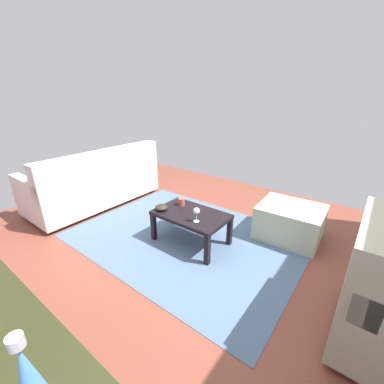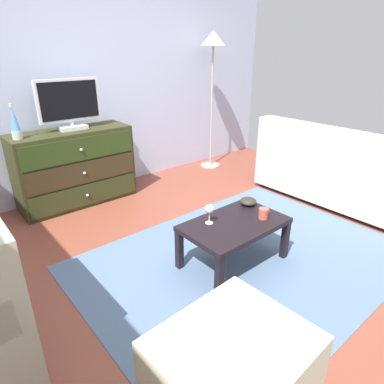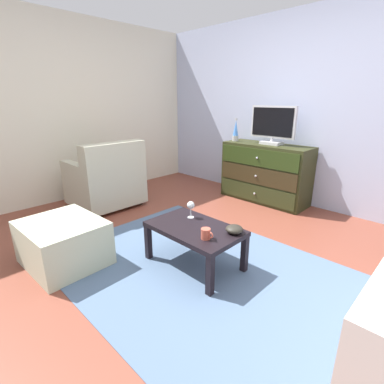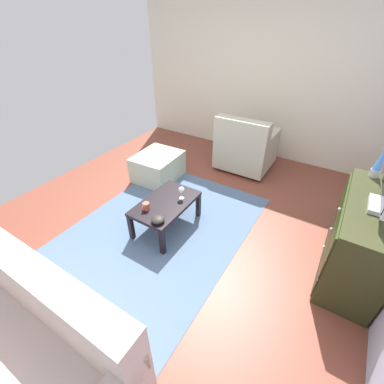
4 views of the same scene
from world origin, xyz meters
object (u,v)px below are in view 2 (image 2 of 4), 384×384
lava_lamp (15,124)px  bowl_decorative (248,201)px  dresser (75,167)px  standing_lamp (213,52)px  wine_glass (209,210)px  tv (69,103)px  ottoman (232,370)px  mug (264,213)px  couch_large (343,174)px  coffee_table (234,228)px

lava_lamp → bowl_decorative: lava_lamp is taller
dresser → lava_lamp: size_ratio=3.73×
lava_lamp → standing_lamp: bearing=-0.1°
wine_glass → bowl_decorative: size_ratio=1.10×
tv → wine_glass: size_ratio=4.11×
tv → ottoman: (-0.42, -2.76, -0.89)m
lava_lamp → mug: bearing=-58.8°
tv → mug: bearing=-72.5°
ottoman → mug: bearing=32.9°
dresser → mug: size_ratio=10.80×
tv → couch_large: bearing=-41.2°
coffee_table → bowl_decorative: (0.32, 0.14, 0.08)m
mug → standing_lamp: bearing=57.0°
dresser → tv: tv is taller
lava_lamp → mug: 2.40m
dresser → couch_large: bearing=-40.3°
tv → ottoman: 2.93m
mug → dresser: bearing=108.8°
wine_glass → mug: bearing=-29.6°
couch_large → lava_lamp: bearing=146.0°
lava_lamp → coffee_table: lava_lamp is taller
ottoman → tv: bearing=81.3°
wine_glass → mug: size_ratio=1.38×
wine_glass → ottoman: (-0.69, -0.91, -0.29)m
tv → bowl_decorative: size_ratio=4.52×
dresser → tv: bearing=29.0°
mug → bowl_decorative: (0.10, 0.24, -0.01)m
tv → lava_lamp: (-0.56, -0.07, -0.12)m
tv → couch_large: (2.21, -1.93, -0.75)m
tv → lava_lamp: bearing=-173.1°
tv → wine_glass: 1.96m
lava_lamp → wine_glass: (0.83, -1.78, -0.48)m
tv → couch_large: size_ratio=0.34×
mug → ottoman: mug is taller
tv → lava_lamp: 0.58m
wine_glass → bowl_decorative: bearing=2.8°
lava_lamp → tv: bearing=6.9°
bowl_decorative → couch_large: 1.46m
standing_lamp → tv: bearing=177.9°
tv → coffee_table: bearing=-77.6°
dresser → ottoman: 2.77m
wine_glass → bowl_decorative: (0.48, 0.02, -0.08)m
standing_lamp → bowl_decorative: bearing=-124.4°
lava_lamp → wine_glass: lava_lamp is taller
dresser → wine_glass: (0.31, -1.82, 0.08)m
dresser → couch_large: size_ratio=0.66×
ottoman → couch_large: bearing=17.5°
tv → wine_glass: tv is taller
mug → couch_large: bearing=4.9°
coffee_table → tv: bearing=102.4°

